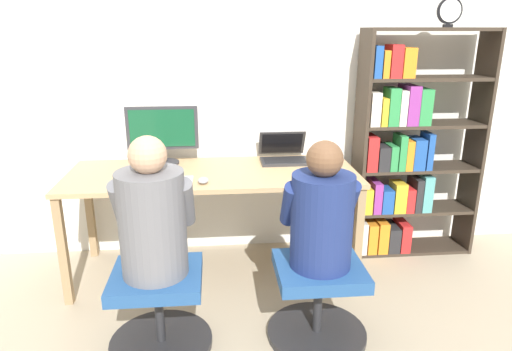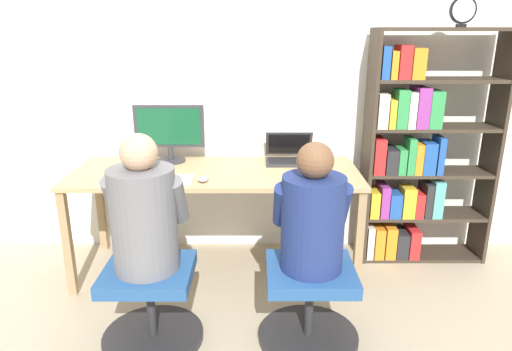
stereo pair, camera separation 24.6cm
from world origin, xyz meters
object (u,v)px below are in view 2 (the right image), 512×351
person_at_monitor (144,213)px  person_at_laptop (313,216)px  desk_clock (463,11)px  laptop (290,156)px  keyboard (160,179)px  office_chair_left (151,302)px  bookshelf (413,158)px  desktop_monitor (169,132)px  office_chair_right (309,302)px

person_at_monitor → person_at_laptop: (0.85, 0.00, -0.02)m
desk_clock → laptop: bearing=175.4°
keyboard → person_at_monitor: size_ratio=0.57×
person_at_laptop → person_at_monitor: bearing=-179.8°
office_chair_left → person_at_monitor: (-0.00, 0.01, 0.52)m
keyboard → bookshelf: size_ratio=0.25×
person_at_laptop → desk_clock: bearing=41.7°
keyboard → desk_clock: 2.16m
person_at_monitor → desk_clock: desk_clock is taller
office_chair_left → laptop: bearing=51.1°
laptop → desk_clock: bearing=-4.6°
person_at_laptop → laptop: bearing=92.9°
desktop_monitor → person_at_laptop: bearing=-48.0°
laptop → person_at_monitor: 1.27m
office_chair_left → office_chair_right: same height
laptop → office_chair_right: size_ratio=0.61×
person_at_monitor → office_chair_right: bearing=-0.2°
person_at_laptop → office_chair_right: bearing=-90.0°
desktop_monitor → keyboard: bearing=-88.4°
laptop → person_at_laptop: (0.05, -0.99, -0.05)m
desktop_monitor → bookshelf: (1.71, -0.03, -0.17)m
desktop_monitor → bookshelf: size_ratio=0.30×
desktop_monitor → person_at_monitor: 1.01m
desk_clock → office_chair_right: bearing=-138.1°
office_chair_left → desk_clock: bearing=26.0°
office_chair_left → bookshelf: (1.67, 0.96, 0.54)m
laptop → desk_clock: size_ratio=1.79×
laptop → person_at_monitor: (-0.80, -0.99, -0.03)m
keyboard → person_at_laptop: (0.88, -0.55, -0.02)m
office_chair_left → person_at_monitor: size_ratio=0.77×
keyboard → office_chair_right: (0.88, -0.56, -0.51)m
office_chair_right → person_at_monitor: person_at_monitor is taller
laptop → person_at_laptop: size_ratio=0.50×
desktop_monitor → office_chair_right: 1.51m
laptop → bookshelf: 0.87m
office_chair_right → bookshelf: bearing=49.6°
office_chair_right → bookshelf: bookshelf is taller
keyboard → office_chair_right: size_ratio=0.74×
laptop → keyboard: (-0.83, -0.43, -0.03)m
desktop_monitor → desk_clock: bearing=-2.7°
office_chair_left → desk_clock: 2.56m
person_at_laptop → office_chair_left: bearing=-179.5°
keyboard → bookshelf: bearing=13.4°
desktop_monitor → bookshelf: bearing=-1.1°
desk_clock → person_at_laptop: bearing=-138.3°
laptop → bookshelf: bookshelf is taller
desktop_monitor → desk_clock: size_ratio=2.62×
bookshelf → desk_clock: (0.19, -0.06, 0.97)m
office_chair_right → keyboard: bearing=147.6°
keyboard → desk_clock: desk_clock is taller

